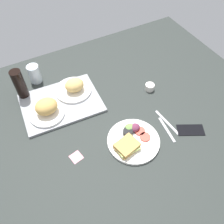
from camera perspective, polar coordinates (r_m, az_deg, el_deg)
ground_plane at (r=132.99cm, az=-0.15°, el=-2.69°), size 190.00×150.00×3.00cm
serving_tray at (r=142.42cm, az=-12.16°, el=2.15°), size 46.93×35.69×1.60cm
bread_plate_near at (r=135.01cm, az=-15.52°, el=0.75°), size 19.66×19.66×9.89cm
bread_plate_far at (r=144.13cm, az=-9.17°, el=5.92°), size 21.84×21.84×9.12cm
plate_with_salad at (r=123.43cm, az=4.85°, el=-6.71°), size 27.33×27.33×5.40cm
drinking_glass at (r=156.85cm, az=-18.19°, el=8.74°), size 7.30×7.30×11.88cm
soda_bottle at (r=146.27cm, az=-21.31°, el=6.10°), size 6.40×6.40×20.00cm
espresso_cup at (r=148.27cm, az=9.07°, el=5.97°), size 5.60×5.60×4.00cm
fork at (r=131.80cm, az=13.08°, el=-4.10°), size 3.53×17.04×0.50cm
knife at (r=134.75cm, az=13.10°, el=-2.37°), size 2.94×19.05×0.50cm
cell_phone at (r=134.95cm, az=18.44°, el=-4.10°), size 16.10×12.97×0.80cm
sticky_note at (r=121.33cm, az=-8.62°, el=-10.69°), size 6.64×6.64×0.12cm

